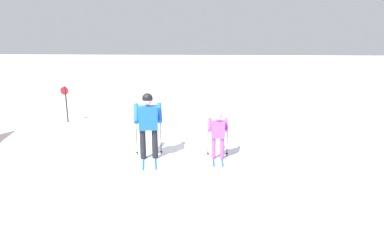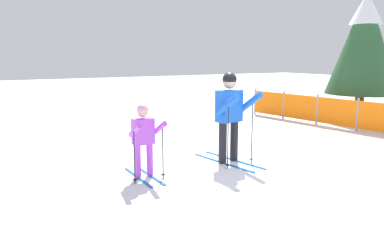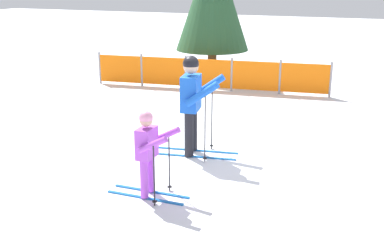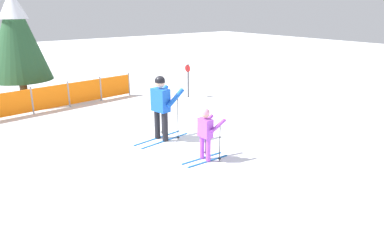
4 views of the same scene
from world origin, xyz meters
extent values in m
plane|color=white|center=(0.00, 0.00, 0.00)|extent=(60.00, 60.00, 0.00)
cube|color=#1966B2|center=(-0.03, -0.14, 0.01)|extent=(1.62, 0.30, 0.02)
cube|color=#1966B2|center=(0.01, -0.45, 0.01)|extent=(1.62, 0.30, 0.02)
cylinder|color=black|center=(-0.03, -0.14, 0.41)|extent=(0.15, 0.15, 0.77)
cylinder|color=black|center=(0.01, -0.45, 0.41)|extent=(0.15, 0.15, 0.77)
cube|color=blue|center=(-0.01, -0.29, 1.10)|extent=(0.35, 0.52, 0.60)
cylinder|color=blue|center=(0.19, 0.04, 1.16)|extent=(0.59, 0.21, 0.45)
cylinder|color=blue|center=(0.29, -0.55, 1.16)|extent=(0.59, 0.21, 0.45)
sphere|color=#D8AD8C|center=(-0.01, -0.29, 1.55)|extent=(0.26, 0.26, 0.26)
sphere|color=black|center=(-0.01, -0.29, 1.60)|extent=(0.27, 0.27, 0.27)
cylinder|color=black|center=(0.25, 0.07, 0.60)|extent=(0.02, 0.02, 1.20)
cylinder|color=black|center=(0.25, 0.07, 0.06)|extent=(0.07, 0.07, 0.01)
cylinder|color=black|center=(0.35, -0.56, 0.60)|extent=(0.02, 0.02, 1.20)
cylinder|color=black|center=(0.35, -0.56, 0.06)|extent=(0.07, 0.07, 0.01)
cube|color=#1966B2|center=(0.04, -1.97, 0.01)|extent=(1.17, 0.05, 0.02)
cube|color=#1966B2|center=(0.04, -2.19, 0.01)|extent=(1.17, 0.05, 0.02)
cylinder|color=#B24CD8|center=(0.04, -1.97, 0.30)|extent=(0.11, 0.11, 0.56)
cylinder|color=#B24CD8|center=(0.04, -2.19, 0.30)|extent=(0.11, 0.11, 0.56)
cube|color=#B24CD8|center=(0.04, -2.08, 0.79)|extent=(0.20, 0.35, 0.43)
cylinder|color=#B24CD8|center=(0.23, -1.86, 0.86)|extent=(0.43, 0.09, 0.29)
cylinder|color=#B24CD8|center=(0.23, -2.29, 0.86)|extent=(0.43, 0.09, 0.29)
sphere|color=#D8AD8C|center=(0.04, -2.08, 1.12)|extent=(0.19, 0.19, 0.19)
sphere|color=pink|center=(0.04, -2.08, 1.15)|extent=(0.19, 0.19, 0.19)
cylinder|color=black|center=(0.26, -1.82, 0.43)|extent=(0.02, 0.02, 0.87)
cylinder|color=black|center=(0.26, -1.82, 0.06)|extent=(0.07, 0.07, 0.01)
cylinder|color=black|center=(0.26, -2.33, 0.43)|extent=(0.02, 0.02, 0.87)
cylinder|color=black|center=(0.26, -2.33, 0.06)|extent=(0.07, 0.07, 0.01)
cylinder|color=gray|center=(-4.56, 4.12, 0.46)|extent=(0.06, 0.06, 0.91)
cylinder|color=gray|center=(-3.29, 4.26, 0.46)|extent=(0.06, 0.06, 0.91)
cylinder|color=gray|center=(-2.01, 4.40, 0.46)|extent=(0.06, 0.06, 0.91)
cylinder|color=gray|center=(-0.74, 4.55, 0.46)|extent=(0.06, 0.06, 0.91)
cylinder|color=gray|center=(0.54, 4.69, 0.46)|extent=(0.06, 0.06, 0.91)
cylinder|color=gray|center=(1.81, 4.84, 0.46)|extent=(0.06, 0.06, 0.91)
cube|color=orange|center=(-3.92, 4.19, 0.46)|extent=(1.28, 0.17, 0.76)
cube|color=orange|center=(-2.65, 4.33, 0.46)|extent=(1.28, 0.17, 0.76)
cube|color=orange|center=(-1.37, 4.48, 0.46)|extent=(1.28, 0.17, 0.76)
cube|color=orange|center=(-0.10, 4.62, 0.46)|extent=(1.28, 0.17, 0.76)
cube|color=orange|center=(1.17, 4.76, 0.46)|extent=(1.28, 0.17, 0.76)
cylinder|color=#4C3823|center=(-1.83, 6.10, 0.43)|extent=(0.27, 0.27, 0.86)
camera|label=1|loc=(-9.14, -1.75, 3.48)|focal=35.00mm
camera|label=2|loc=(5.73, -4.43, 2.02)|focal=35.00mm
camera|label=3|loc=(2.89, -7.67, 3.00)|focal=45.00mm
camera|label=4|loc=(-5.11, -8.28, 3.47)|focal=35.00mm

